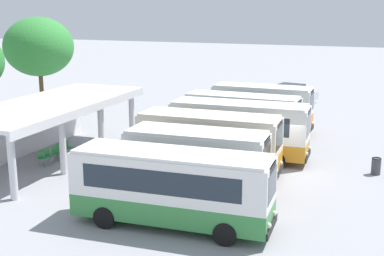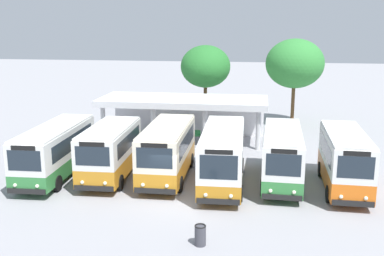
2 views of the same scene
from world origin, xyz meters
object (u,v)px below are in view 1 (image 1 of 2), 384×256
(waiting_chair_second_from_end, at_px, (49,154))
(waiting_chair_fourth_seat, at_px, (61,149))
(waiting_chair_fifth_seat, at_px, (67,146))
(city_bus_fourth_amber, at_px, (239,128))
(city_bus_middle_cream, at_px, (209,142))
(city_bus_far_end_green, at_px, (262,107))
(city_bus_nearest_orange, at_px, (172,185))
(parked_car_flank, at_px, (293,93))
(city_bus_second_in_row, at_px, (197,161))
(city_bus_fifth_blue, at_px, (242,117))
(waiting_chair_end_by_column, at_px, (42,157))
(litter_bin_apron, at_px, (376,166))
(waiting_chair_middle_seat, at_px, (56,152))

(waiting_chair_second_from_end, height_order, waiting_chair_fourth_seat, same)
(waiting_chair_fifth_seat, bearing_deg, city_bus_fourth_amber, -73.77)
(city_bus_middle_cream, bearing_deg, city_bus_far_end_green, -2.59)
(city_bus_nearest_orange, relative_size, city_bus_fourth_amber, 1.03)
(parked_car_flank, bearing_deg, waiting_chair_second_from_end, 158.50)
(city_bus_second_in_row, relative_size, waiting_chair_second_from_end, 7.65)
(waiting_chair_second_from_end, height_order, waiting_chair_fifth_seat, same)
(city_bus_fifth_blue, bearing_deg, city_bus_second_in_row, -176.57)
(city_bus_middle_cream, relative_size, waiting_chair_fourth_seat, 8.65)
(city_bus_second_in_row, xyz_separation_m, waiting_chair_fifth_seat, (3.91, 9.57, -1.24))
(city_bus_fifth_blue, distance_m, waiting_chair_end_by_column, 12.51)
(city_bus_nearest_orange, distance_m, city_bus_far_end_green, 16.85)
(waiting_chair_fifth_seat, bearing_deg, waiting_chair_end_by_column, 178.65)
(city_bus_nearest_orange, bearing_deg, parked_car_flank, 0.58)
(litter_bin_apron, bearing_deg, waiting_chair_end_by_column, 105.90)
(waiting_chair_fifth_seat, bearing_deg, litter_bin_apron, -81.60)
(city_bus_fifth_blue, bearing_deg, waiting_chair_fourth_seat, 126.97)
(city_bus_second_in_row, xyz_separation_m, city_bus_far_end_green, (13.48, 0.09, 0.05))
(city_bus_far_end_green, xyz_separation_m, waiting_chair_fifth_seat, (-9.56, 9.49, -1.29))
(parked_car_flank, bearing_deg, city_bus_far_end_green, -179.79)
(city_bus_far_end_green, bearing_deg, waiting_chair_end_by_column, 141.38)
(city_bus_nearest_orange, bearing_deg, waiting_chair_end_by_column, 63.43)
(city_bus_fourth_amber, relative_size, litter_bin_apron, 8.85)
(city_bus_nearest_orange, bearing_deg, city_bus_far_end_green, 0.86)
(parked_car_flank, distance_m, waiting_chair_fifth_seat, 24.19)
(city_bus_fifth_blue, height_order, waiting_chair_fifth_seat, city_bus_fifth_blue)
(city_bus_fourth_amber, xyz_separation_m, waiting_chair_end_by_column, (-5.21, 9.77, -1.30))
(city_bus_middle_cream, height_order, waiting_chair_fourth_seat, city_bus_middle_cream)
(city_bus_second_in_row, xyz_separation_m, parked_car_flank, (26.19, 0.13, -0.93))
(waiting_chair_end_by_column, bearing_deg, parked_car_flank, -21.06)
(waiting_chair_middle_seat, bearing_deg, city_bus_middle_cream, -85.88)
(city_bus_fifth_blue, bearing_deg, waiting_chair_middle_seat, 129.60)
(city_bus_fifth_blue, xyz_separation_m, litter_bin_apron, (-3.65, -8.27, -1.30))
(waiting_chair_end_by_column, bearing_deg, city_bus_fifth_blue, -46.46)
(waiting_chair_end_by_column, bearing_deg, waiting_chair_fourth_seat, -0.09)
(city_bus_nearest_orange, xyz_separation_m, city_bus_fourth_amber, (10.11, 0.03, 0.09))
(waiting_chair_second_from_end, relative_size, waiting_chair_middle_seat, 1.00)
(waiting_chair_middle_seat, distance_m, waiting_chair_fourth_seat, 0.60)
(city_bus_fifth_blue, relative_size, waiting_chair_middle_seat, 8.58)
(waiting_chair_second_from_end, height_order, litter_bin_apron, litter_bin_apron)
(city_bus_fourth_amber, distance_m, city_bus_far_end_green, 6.74)
(city_bus_second_in_row, height_order, city_bus_far_end_green, city_bus_far_end_green)
(city_bus_fourth_amber, bearing_deg, waiting_chair_second_from_end, 115.32)
(city_bus_middle_cream, distance_m, waiting_chair_fifth_seat, 9.13)
(city_bus_nearest_orange, distance_m, waiting_chair_fourth_seat, 11.92)
(waiting_chair_middle_seat, bearing_deg, city_bus_second_in_row, -105.93)
(waiting_chair_fourth_seat, distance_m, waiting_chair_fifth_seat, 0.60)
(city_bus_fourth_amber, relative_size, waiting_chair_end_by_column, 9.26)
(city_bus_nearest_orange, xyz_separation_m, city_bus_far_end_green, (16.84, 0.25, 0.08))
(city_bus_middle_cream, distance_m, parked_car_flank, 22.84)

